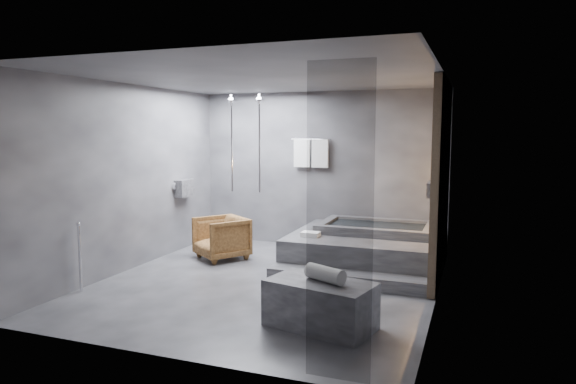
% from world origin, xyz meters
% --- Properties ---
extents(room, '(5.00, 5.04, 2.82)m').
position_xyz_m(room, '(0.40, 0.24, 1.73)').
color(room, '#2C2C2E').
rests_on(room, ground).
extents(tub_deck, '(2.20, 2.00, 0.50)m').
position_xyz_m(tub_deck, '(1.05, 1.45, 0.25)').
color(tub_deck, '#313133').
rests_on(tub_deck, ground).
extents(tub_step, '(2.20, 0.36, 0.18)m').
position_xyz_m(tub_step, '(1.05, 0.27, 0.09)').
color(tub_step, '#313133').
rests_on(tub_step, ground).
extents(concrete_bench, '(1.23, 0.86, 0.51)m').
position_xyz_m(concrete_bench, '(1.15, -1.29, 0.25)').
color(concrete_bench, '#333336').
rests_on(concrete_bench, ground).
extents(driftwood_chair, '(1.05, 1.05, 0.70)m').
position_xyz_m(driftwood_chair, '(-1.25, 1.02, 0.35)').
color(driftwood_chair, '#432710').
rests_on(driftwood_chair, ground).
extents(rolled_towel, '(0.49, 0.35, 0.17)m').
position_xyz_m(rolled_towel, '(1.20, -1.28, 0.59)').
color(rolled_towel, silver).
rests_on(rolled_towel, concrete_bench).
extents(deck_towel, '(0.27, 0.20, 0.07)m').
position_xyz_m(deck_towel, '(0.33, 0.93, 0.54)').
color(deck_towel, white).
rests_on(deck_towel, tub_deck).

